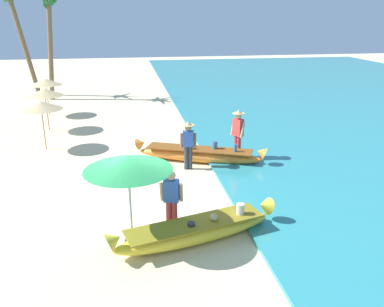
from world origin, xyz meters
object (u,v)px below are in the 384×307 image
at_px(boat_orange_midground, 199,154).
at_px(person_vendor_hatted, 188,142).
at_px(person_tourist_customer, 171,198).
at_px(palm_tree_tall_inland, 49,8).
at_px(boat_yellow_foreground, 196,231).
at_px(palm_tree_leaning_seaward, 13,9).
at_px(patio_umbrella_large, 128,164).
at_px(person_vendor_assistant, 238,131).

distance_m(boat_orange_midground, person_vendor_hatted, 1.06).
bearing_deg(person_tourist_customer, palm_tree_tall_inland, 106.41).
xyz_separation_m(person_tourist_customer, palm_tree_tall_inland, (-5.00, 16.99, 4.41)).
bearing_deg(boat_yellow_foreground, palm_tree_leaning_seaward, 112.45).
xyz_separation_m(person_vendor_hatted, palm_tree_leaning_seaward, (-8.45, 14.56, 4.32)).
height_order(boat_yellow_foreground, person_tourist_customer, person_tourist_customer).
distance_m(boat_yellow_foreground, patio_umbrella_large, 2.25).
height_order(person_vendor_hatted, person_vendor_assistant, person_vendor_assistant).
distance_m(palm_tree_tall_inland, palm_tree_leaning_seaward, 2.90).
relative_size(boat_yellow_foreground, person_vendor_assistant, 2.24).
relative_size(boat_orange_midground, patio_umbrella_large, 2.12).
bearing_deg(patio_umbrella_large, boat_orange_midground, 63.26).
height_order(patio_umbrella_large, palm_tree_tall_inland, palm_tree_tall_inland).
bearing_deg(person_vendor_assistant, palm_tree_leaning_seaward, 126.47).
distance_m(person_vendor_assistant, palm_tree_leaning_seaward, 17.89).
bearing_deg(person_vendor_hatted, palm_tree_tall_inland, 115.08).
height_order(boat_yellow_foreground, person_vendor_hatted, person_vendor_hatted).
distance_m(person_tourist_customer, person_vendor_assistant, 5.49).
distance_m(patio_umbrella_large, palm_tree_tall_inland, 18.07).
relative_size(boat_yellow_foreground, person_vendor_hatted, 2.48).
height_order(person_vendor_assistant, palm_tree_leaning_seaward, palm_tree_leaning_seaward).
height_order(person_vendor_hatted, person_tourist_customer, person_vendor_hatted).
bearing_deg(palm_tree_leaning_seaward, palm_tree_tall_inland, -34.27).
distance_m(person_tourist_customer, palm_tree_leaning_seaward, 20.51).
bearing_deg(boat_yellow_foreground, boat_orange_midground, 78.57).
xyz_separation_m(person_vendor_hatted, palm_tree_tall_inland, (-6.05, 12.93, 4.34)).
xyz_separation_m(person_vendor_hatted, person_vendor_assistant, (1.89, 0.58, 0.11)).
bearing_deg(palm_tree_tall_inland, boat_orange_midground, -61.95).
height_order(person_vendor_hatted, patio_umbrella_large, patio_umbrella_large).
xyz_separation_m(boat_yellow_foreground, patio_umbrella_large, (-1.47, 0.20, 1.69)).
bearing_deg(patio_umbrella_large, person_tourist_customer, 17.45).
xyz_separation_m(boat_yellow_foreground, person_vendor_hatted, (0.55, 4.56, 0.70)).
relative_size(person_vendor_hatted, person_vendor_assistant, 0.90).
height_order(palm_tree_tall_inland, palm_tree_leaning_seaward, palm_tree_leaning_seaward).
bearing_deg(person_vendor_assistant, patio_umbrella_large, -128.28).
relative_size(boat_orange_midground, palm_tree_tall_inland, 0.70).
bearing_deg(person_tourist_customer, person_vendor_assistant, 57.68).
relative_size(person_vendor_hatted, palm_tree_leaning_seaward, 0.25).
xyz_separation_m(boat_orange_midground, palm_tree_tall_inland, (-6.55, 12.30, 5.04)).
bearing_deg(boat_yellow_foreground, palm_tree_tall_inland, 107.47).
distance_m(boat_yellow_foreground, boat_orange_midground, 5.29).
height_order(person_tourist_customer, patio_umbrella_large, patio_umbrella_large).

